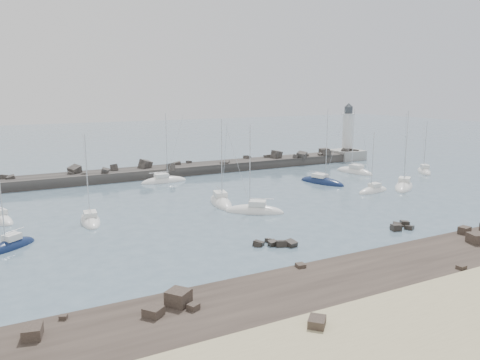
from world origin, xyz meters
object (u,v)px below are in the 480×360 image
Objects in this scene: sailboat_2 at (10,247)px; sailboat_7 at (322,182)px; sailboat_5 at (255,212)px; sailboat_8 at (373,191)px; sailboat_4 at (164,181)px; sailboat_11 at (424,172)px; sailboat_9 at (354,172)px; sailboat_3 at (90,221)px; lighthouse at (347,147)px; sailboat_10 at (404,187)px; sailboat_6 at (221,203)px.

sailboat_7 is at bearing 13.81° from sailboat_2.
sailboat_5 is 1.21× the size of sailboat_8.
sailboat_5 is (4.24, -27.16, 0.01)m from sailboat_4.
sailboat_7 reaches higher than sailboat_11.
sailboat_3 is at bearing -167.99° from sailboat_9.
sailboat_4 is (-50.01, -6.65, -2.95)m from lighthouse.
sailboat_2 is 11.83m from sailboat_3.
sailboat_10 is at bearing -0.63° from sailboat_8.
sailboat_2 is 79.83m from sailboat_11.
sailboat_2 is 0.77× the size of sailboat_5.
sailboat_8 is (46.23, -3.85, 0.00)m from sailboat_3.
sailboat_10 is at bearing -4.20° from sailboat_3.
sailboat_6 is at bearing 170.03° from sailboat_8.
sailboat_7 is 1.34× the size of sailboat_8.
sailboat_6 reaches higher than sailboat_3.
sailboat_2 is 0.83× the size of sailboat_3.
sailboat_4 is at bearing 166.63° from sailboat_9.
lighthouse is 56.98m from sailboat_5.
sailboat_2 is at bearing -171.49° from sailboat_11.
lighthouse is 1.01× the size of sailboat_9.
sailboat_9 reaches higher than sailboat_3.
lighthouse is 1.05× the size of sailboat_4.
sailboat_5 reaches higher than sailboat_3.
sailboat_4 is at bearing 50.52° from sailboat_3.
sailboat_11 is (25.86, -1.24, 0.02)m from sailboat_7.
sailboat_11 reaches higher than sailboat_8.
lighthouse is 84.55m from sailboat_2.
sailboat_4 is 43.87m from sailboat_10.
lighthouse reaches higher than sailboat_7.
sailboat_9 is (36.41, 11.08, -0.01)m from sailboat_6.
sailboat_9 is (-11.38, -15.83, -2.94)m from lighthouse.
sailboat_10 is (31.80, 2.14, 0.00)m from sailboat_5.
sailboat_7 is 14.52m from sailboat_10.
sailboat_2 is 54.67m from sailboat_7.
sailboat_9 reaches higher than sailboat_8.
lighthouse is at bearing 56.19° from sailboat_8.
sailboat_3 reaches higher than sailboat_8.
sailboat_9 reaches higher than sailboat_5.
sailboat_4 reaches higher than sailboat_3.
sailboat_2 is at bearing -164.31° from sailboat_9.
lighthouse is 19.71m from sailboat_9.
sailboat_4 is at bearing 98.87° from sailboat_5.
sailboat_5 is at bearing -73.74° from sailboat_6.
sailboat_4 is 20.38m from sailboat_6.
sailboat_7 is (25.89, -14.63, -0.00)m from sailboat_4.
sailboat_9 reaches higher than sailboat_11.
sailboat_6 is 27.04m from sailboat_8.
sailboat_3 is at bearing -175.68° from sailboat_11.
sailboat_6 is at bearing 171.99° from sailboat_10.
sailboat_4 is at bearing 139.16° from sailboat_8.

